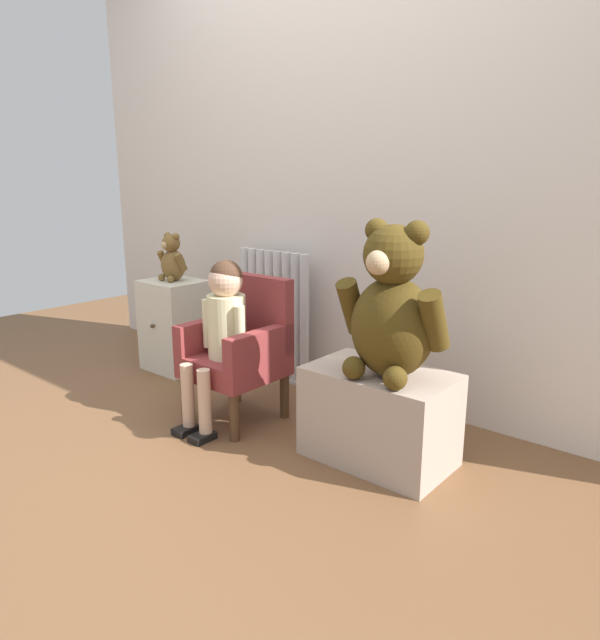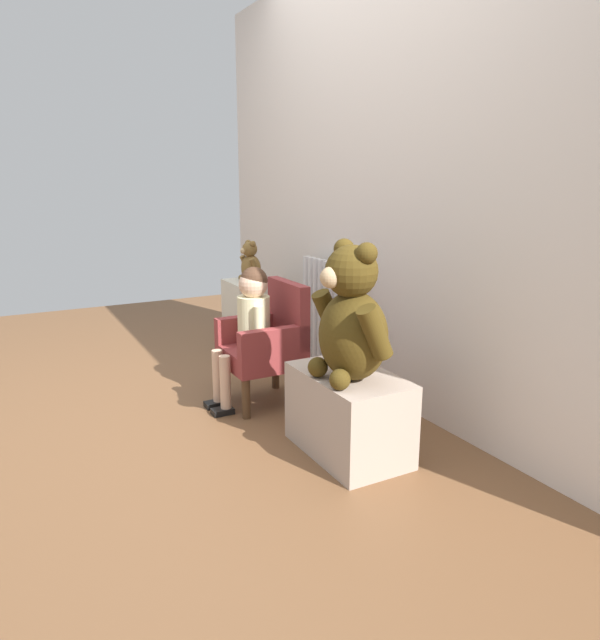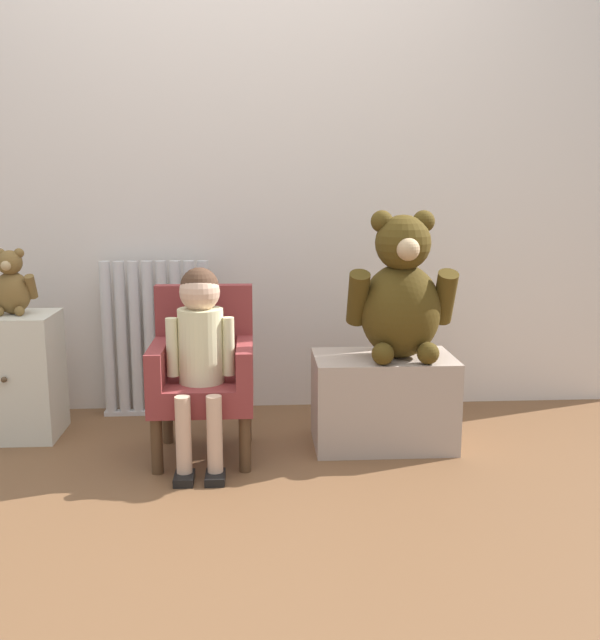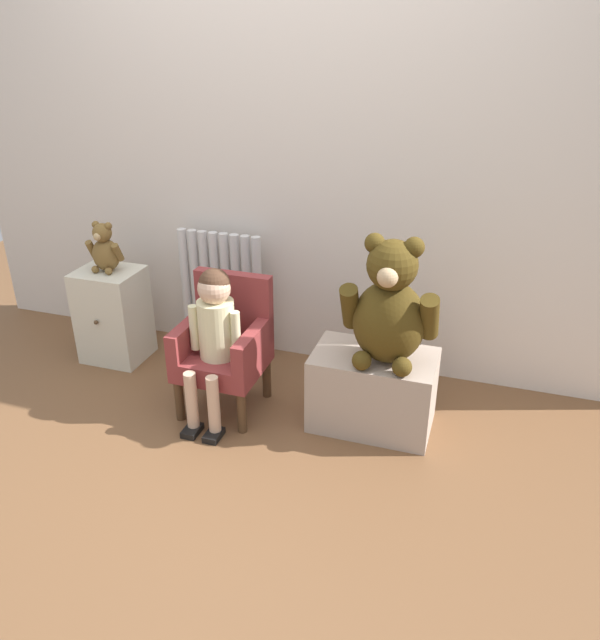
% 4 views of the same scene
% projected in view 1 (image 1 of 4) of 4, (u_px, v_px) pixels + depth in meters
% --- Properties ---
extents(ground_plane, '(6.00, 6.00, 0.00)m').
position_uv_depth(ground_plane, '(166.00, 464.00, 2.23)').
color(ground_plane, brown).
extents(back_wall, '(3.80, 0.05, 2.40)m').
position_uv_depth(back_wall, '(342.00, 154.00, 2.78)').
color(back_wall, beige).
rests_on(back_wall, ground_plane).
extents(radiator, '(0.50, 0.05, 0.71)m').
position_uv_depth(radiator, '(274.00, 316.00, 3.11)').
color(radiator, silver).
rests_on(radiator, ground_plane).
extents(small_dresser, '(0.33, 0.31, 0.52)m').
position_uv_depth(small_dresser, '(175.00, 325.00, 3.29)').
color(small_dresser, beige).
rests_on(small_dresser, ground_plane).
extents(child_armchair, '(0.38, 0.38, 0.65)m').
position_uv_depth(child_armchair, '(241.00, 348.00, 2.60)').
color(child_armchair, maroon).
rests_on(child_armchair, ground_plane).
extents(child_figure, '(0.25, 0.35, 0.75)m').
position_uv_depth(child_figure, '(222.00, 319.00, 2.48)').
color(child_figure, beige).
rests_on(child_figure, ground_plane).
extents(low_bench, '(0.56, 0.34, 0.37)m').
position_uv_depth(low_bench, '(379.00, 416.00, 2.23)').
color(low_bench, tan).
rests_on(low_bench, ground_plane).
extents(large_teddy_bear, '(0.42, 0.30, 0.58)m').
position_uv_depth(large_teddy_bear, '(392.00, 310.00, 2.06)').
color(large_teddy_bear, '#463410').
rests_on(large_teddy_bear, low_bench).
extents(small_teddy_bear, '(0.20, 0.14, 0.27)m').
position_uv_depth(small_teddy_bear, '(172.00, 260.00, 3.20)').
color(small_teddy_bear, brown).
rests_on(small_teddy_bear, small_dresser).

